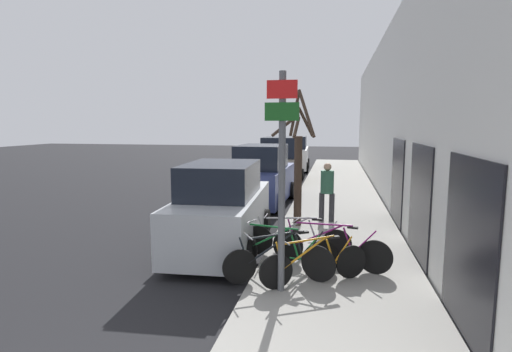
% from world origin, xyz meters
% --- Properties ---
extents(ground_plane, '(80.00, 80.00, 0.00)m').
position_xyz_m(ground_plane, '(0.00, 11.20, 0.00)').
color(ground_plane, black).
extents(sidewalk_curb, '(3.20, 32.00, 0.15)m').
position_xyz_m(sidewalk_curb, '(2.60, 14.00, 0.07)').
color(sidewalk_curb, '#9E9B93').
rests_on(sidewalk_curb, ground).
extents(building_facade, '(0.23, 32.00, 6.50)m').
position_xyz_m(building_facade, '(4.35, 13.92, 3.23)').
color(building_facade, silver).
rests_on(building_facade, ground).
extents(signpost, '(0.56, 0.14, 3.68)m').
position_xyz_m(signpost, '(1.62, 4.37, 2.14)').
color(signpost, '#595B60').
rests_on(signpost, sidewalk_curb).
extents(bicycle_0, '(1.84, 1.12, 0.86)m').
position_xyz_m(bicycle_0, '(2.17, 4.78, 0.52)').
color(bicycle_0, black).
rests_on(bicycle_0, sidewalk_curb).
extents(bicycle_1, '(1.99, 1.21, 0.87)m').
position_xyz_m(bicycle_1, '(1.57, 4.93, 0.53)').
color(bicycle_1, black).
rests_on(bicycle_1, sidewalk_curb).
extents(bicycle_2, '(2.16, 0.91, 0.92)m').
position_xyz_m(bicycle_2, '(1.46, 5.18, 0.54)').
color(bicycle_2, black).
rests_on(bicycle_2, sidewalk_curb).
extents(bicycle_3, '(2.35, 0.66, 0.91)m').
position_xyz_m(bicycle_3, '(2.41, 5.66, 0.54)').
color(bicycle_3, black).
rests_on(bicycle_3, sidewalk_curb).
extents(bicycle_4, '(2.32, 0.44, 0.89)m').
position_xyz_m(bicycle_4, '(1.71, 6.16, 0.53)').
color(bicycle_4, black).
rests_on(bicycle_4, sidewalk_curb).
extents(parked_car_0, '(2.13, 4.60, 2.08)m').
position_xyz_m(parked_car_0, '(-0.13, 6.86, 0.96)').
color(parked_car_0, '#B2B7BC').
rests_on(parked_car_0, ground).
extents(parked_car_1, '(2.10, 4.44, 2.22)m').
position_xyz_m(parked_car_1, '(-0.15, 12.23, 1.01)').
color(parked_car_1, navy).
rests_on(parked_car_1, ground).
extents(parked_car_2, '(2.16, 4.25, 2.33)m').
position_xyz_m(parked_car_2, '(-0.19, 17.60, 1.04)').
color(parked_car_2, gray).
rests_on(parked_car_2, ground).
extents(parked_car_3, '(2.13, 4.70, 2.19)m').
position_xyz_m(parked_car_3, '(-0.16, 23.48, 1.01)').
color(parked_car_3, silver).
rests_on(parked_car_3, ground).
extents(pedestrian_near, '(0.45, 0.38, 1.71)m').
position_xyz_m(pedestrian_near, '(2.26, 9.51, 1.14)').
color(pedestrian_near, '#333338').
rests_on(pedestrian_near, sidewalk_curb).
extents(street_tree, '(1.29, 1.54, 3.76)m').
position_xyz_m(street_tree, '(1.46, 8.90, 1.86)').
color(street_tree, '#3D2D23').
rests_on(street_tree, sidewalk_curb).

